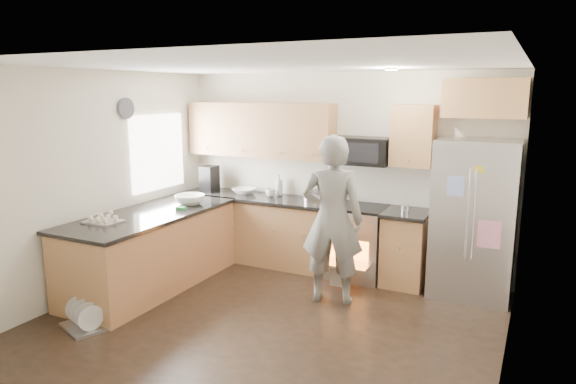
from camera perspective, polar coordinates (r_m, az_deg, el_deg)
The scene contains 8 objects.
ground at distance 5.51m, azimuth -2.20°, elevation -14.18°, with size 4.50×4.50×0.00m, color black.
room_shell at distance 5.06m, azimuth -2.62°, elevation 3.38°, with size 4.54×4.04×2.62m.
back_cabinet_run at distance 6.95m, azimuth 0.40°, elevation -0.41°, with size 4.45×0.64×2.50m.
peninsula at distance 6.49m, azimuth -14.88°, elevation -6.18°, with size 0.96×2.36×1.05m.
stove_range at distance 6.61m, azimuth 7.52°, elevation -3.67°, with size 0.76×0.97×1.79m.
refrigerator at distance 6.27m, azimuth 19.97°, elevation -2.85°, with size 0.90×0.72×1.83m.
person at distance 5.73m, azimuth 4.93°, elevation -3.10°, with size 0.69×0.46×1.90m, color gray.
dish_rack at distance 5.74m, azimuth -21.64°, elevation -13.11°, with size 0.56×0.51×0.29m.
Camera 1 is at (2.41, -4.36, 2.36)m, focal length 32.00 mm.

